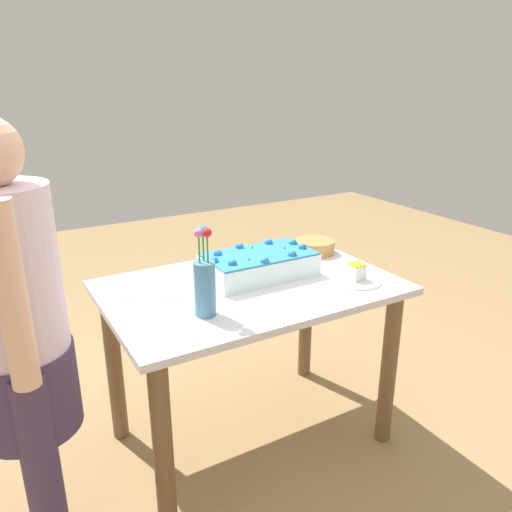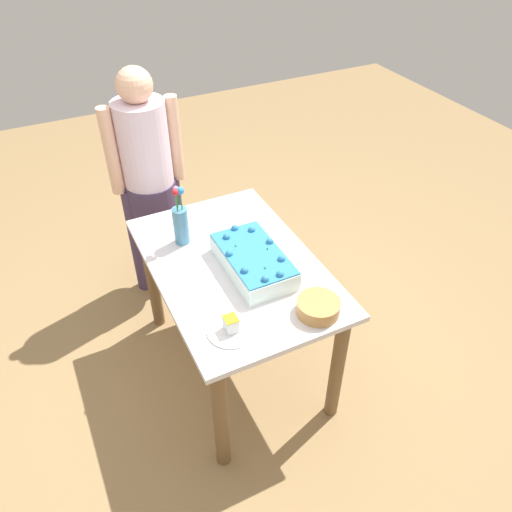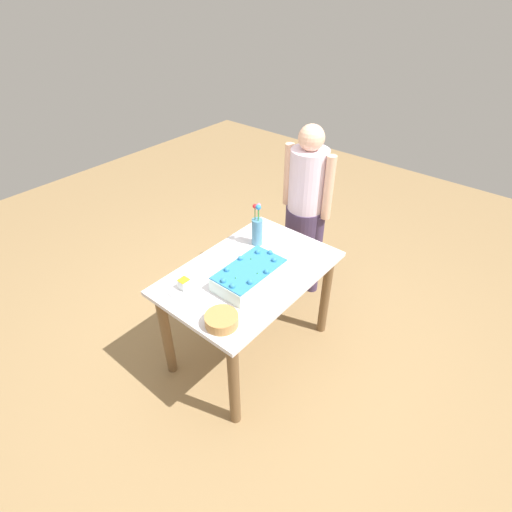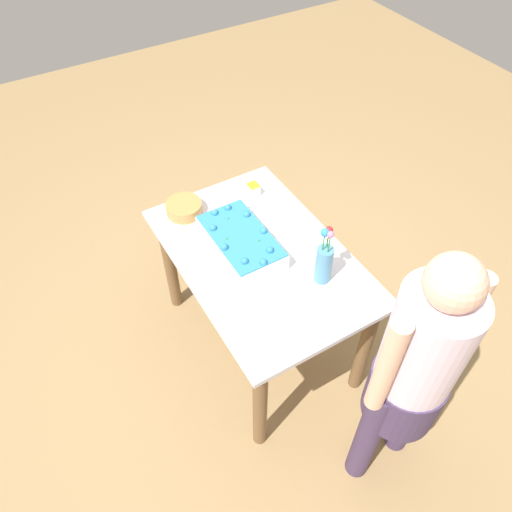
{
  "view_description": "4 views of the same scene",
  "coord_description": "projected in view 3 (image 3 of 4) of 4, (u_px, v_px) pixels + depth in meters",
  "views": [
    {
      "loc": [
        0.94,
        1.67,
        1.56
      ],
      "look_at": [
        -0.07,
        -0.07,
        0.86
      ],
      "focal_mm": 35.0,
      "sensor_mm": 36.0,
      "label": 1
    },
    {
      "loc": [
        -1.75,
        0.74,
        2.36
      ],
      "look_at": [
        -0.06,
        -0.09,
        0.83
      ],
      "focal_mm": 35.0,
      "sensor_mm": 36.0,
      "label": 2
    },
    {
      "loc": [
        -1.58,
        -1.37,
        2.42
      ],
      "look_at": [
        0.03,
        -0.03,
        0.88
      ],
      "focal_mm": 28.0,
      "sensor_mm": 36.0,
      "label": 3
    },
    {
      "loc": [
        1.43,
        -0.87,
        2.59
      ],
      "look_at": [
        0.03,
        -0.04,
        0.81
      ],
      "focal_mm": 35.0,
      "sensor_mm": 36.0,
      "label": 4
    }
  ],
  "objects": [
    {
      "name": "cake_knife",
      "position": [
        291.0,
        245.0,
        2.9
      ],
      "size": [
        0.19,
        0.12,
        0.0
      ],
      "primitive_type": "cube",
      "rotation": [
        0.0,
        0.0,
        2.65
      ],
      "color": "silver",
      "rests_on": "dining_table"
    },
    {
      "name": "dining_table",
      "position": [
        250.0,
        287.0,
        2.75
      ],
      "size": [
        1.19,
        0.78,
        0.77
      ],
      "color": "silver",
      "rests_on": "ground_plane"
    },
    {
      "name": "flower_vase",
      "position": [
        257.0,
        229.0,
        2.85
      ],
      "size": [
        0.08,
        0.08,
        0.33
      ],
      "color": "teal",
      "rests_on": "dining_table"
    },
    {
      "name": "serving_plate_with_slice",
      "position": [
        184.0,
        287.0,
        2.5
      ],
      "size": [
        0.21,
        0.21,
        0.08
      ],
      "color": "white",
      "rests_on": "dining_table"
    },
    {
      "name": "ground_plane",
      "position": [
        251.0,
        348.0,
        3.12
      ],
      "size": [
        8.0,
        8.0,
        0.0
      ],
      "primitive_type": "plane",
      "color": "#95764C"
    },
    {
      "name": "sheet_cake",
      "position": [
        249.0,
        274.0,
        2.55
      ],
      "size": [
        0.47,
        0.26,
        0.13
      ],
      "color": "white",
      "rests_on": "dining_table"
    },
    {
      "name": "fruit_bowl",
      "position": [
        222.0,
        320.0,
        2.25
      ],
      "size": [
        0.19,
        0.19,
        0.07
      ],
      "primitive_type": "cylinder",
      "color": "#B57F43",
      "rests_on": "dining_table"
    },
    {
      "name": "person_standing",
      "position": [
        306.0,
        202.0,
        3.25
      ],
      "size": [
        0.31,
        0.45,
        1.49
      ],
      "rotation": [
        0.0,
        0.0,
        3.14
      ],
      "color": "#443456",
      "rests_on": "ground_plane"
    }
  ]
}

